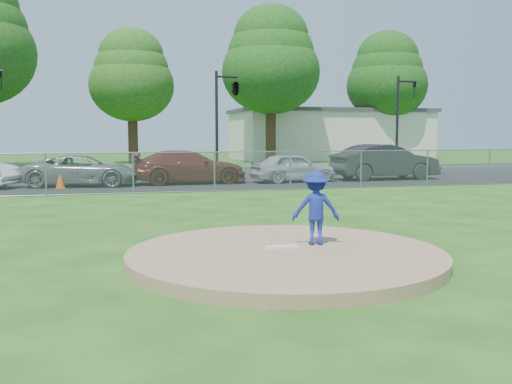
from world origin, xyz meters
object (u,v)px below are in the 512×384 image
Objects in this scene: pitcher at (316,208)px; tree_far_right at (387,75)px; commercial_building at (328,134)px; parked_car_darkred at (189,167)px; tree_right at (271,59)px; parked_car_charcoal at (385,162)px; tree_center at (132,75)px; parked_car_gray at (82,170)px; traffic_signal_right at (401,114)px; parked_car_pearl at (293,167)px; traffic_signal_center at (234,90)px; traffic_cone at (60,179)px.

tree_far_right is at bearing -106.22° from pitcher.
parked_car_darkred is at bearing -124.74° from commercial_building.
tree_right is at bearing -29.52° from parked_car_darkred.
parked_car_darkred is 9.37m from parked_car_charcoal.
tree_center reaches higher than commercial_building.
pitcher is at bearing -155.00° from parked_car_gray.
traffic_signal_right is at bearing -67.51° from parked_car_darkred.
parked_car_gray is 13.84m from parked_car_charcoal.
parked_car_pearl is (-9.00, -6.64, -2.70)m from traffic_signal_right.
parked_car_gray is 1.21× the size of parked_car_pearl.
commercial_building is at bearing -99.22° from pitcher.
pitcher is (-15.32, -37.63, -1.30)m from commercial_building.
tree_far_right is 28.08m from parked_car_darkred.
traffic_signal_center reaches higher than pitcher.
tree_far_right is at bearing -43.28° from parked_car_pearl.
parked_car_pearl is (4.56, 14.99, -0.19)m from pitcher.
tree_right is 23.19m from traffic_cone.
parked_car_gray is at bearing -140.99° from tree_far_right.
parked_car_darkred is at bearing 10.20° from traffic_cone.
tree_right is 2.33× the size of parked_car_darkred.
tree_far_right is 40.14m from pitcher.
traffic_cone is 1.22m from parked_car_gray.
parked_car_darkred reaches higher than traffic_cone.
traffic_signal_center is at bearing -30.64° from parked_car_darkred.
traffic_cone is 5.40m from parked_car_darkred.
tree_center is at bearing 79.01° from traffic_cone.
commercial_building reaches higher than traffic_cone.
tree_far_right is 1.92× the size of traffic_signal_center.
traffic_cone is (-18.97, -7.21, -2.99)m from traffic_signal_right.
traffic_cone is at bearing -140.35° from traffic_signal_center.
parked_car_pearl is at bearing -79.17° from traffic_signal_center.
tree_right is at bearing -29.97° from parked_car_gray.
traffic_signal_center is at bearing -140.96° from tree_far_right.
commercial_building is at bearing 83.71° from traffic_signal_right.
tree_far_right is at bearing -42.70° from parked_car_gray.
traffic_cone is 0.14× the size of parked_car_darkred.
parked_car_pearl is at bearing 3.27° from traffic_cone.
traffic_signal_center and traffic_signal_right have the same top height.
tree_right is 21.98m from parked_car_gray.
pitcher is at bearing 146.07° from parked_car_charcoal.
tree_center is 13.69× the size of traffic_cone.
tree_center is 2.56× the size of parked_car_pearl.
traffic_cone is at bearing 86.92° from parked_car_pearl.
commercial_building is at bearing 13.24° from tree_center.
tree_far_right reaches higher than parked_car_darkred.
parked_car_pearl is (6.24, -18.64, -5.80)m from tree_center.
tree_far_right is 1.92× the size of traffic_signal_right.
traffic_signal_right is at bearing -109.15° from pitcher.
traffic_signal_center is at bearing -42.76° from parked_car_gray.
tree_center is 1.97× the size of parked_car_darkred.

